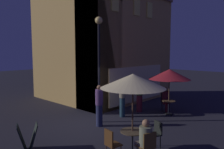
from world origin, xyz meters
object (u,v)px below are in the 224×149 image
at_px(menu_sandwich_board, 28,137).
at_px(patron_standing_4, 99,106).
at_px(cafe_chair_2, 148,145).
at_px(patron_seated_1, 145,138).
at_px(patio_umbrella_0, 170,74).
at_px(cafe_table_1, 132,137).
at_px(cafe_chair_3, 156,132).
at_px(street_lamp_near_corner, 99,50).
at_px(patron_seated_0, 166,98).
at_px(cafe_chair_1, 111,142).
at_px(patio_umbrella_1, 133,81).
at_px(patron_standing_3, 122,98).
at_px(cafe_chair_0, 165,100).
at_px(patron_standing_2, 139,96).
at_px(cafe_table_0, 169,105).

relative_size(menu_sandwich_board, patron_standing_4, 0.49).
distance_m(cafe_chair_2, patron_seated_1, 0.20).
bearing_deg(patron_seated_1, menu_sandwich_board, 50.58).
height_order(patio_umbrella_0, patron_standing_4, patio_umbrella_0).
distance_m(cafe_table_1, cafe_chair_3, 0.88).
bearing_deg(street_lamp_near_corner, patron_seated_0, -18.66).
xyz_separation_m(cafe_chair_1, patron_standing_4, (1.89, 2.46, 0.33)).
height_order(menu_sandwich_board, patron_standing_4, patron_standing_4).
height_order(cafe_table_1, patio_umbrella_1, patio_umbrella_1).
bearing_deg(patio_umbrella_1, patron_standing_3, 44.81).
height_order(patron_seated_1, patron_standing_3, patron_standing_3).
height_order(cafe_table_1, patron_seated_1, patron_seated_1).
relative_size(cafe_chair_0, cafe_chair_1, 1.01).
bearing_deg(patio_umbrella_0, patron_seated_1, -158.87).
height_order(cafe_chair_1, patron_standing_2, patron_standing_2).
distance_m(patron_seated_0, patron_standing_2, 1.45).
xyz_separation_m(cafe_chair_3, patron_seated_0, (4.39, 2.09, 0.17)).
relative_size(street_lamp_near_corner, cafe_table_1, 6.19).
bearing_deg(patio_umbrella_1, cafe_chair_0, 19.17).
bearing_deg(patron_seated_0, cafe_chair_2, -16.93).
height_order(patio_umbrella_0, cafe_chair_3, patio_umbrella_0).
xyz_separation_m(patio_umbrella_0, patron_standing_4, (-3.59, 1.34, -1.16)).
height_order(cafe_table_1, patron_standing_4, patron_standing_4).
xyz_separation_m(cafe_chair_0, cafe_chair_2, (-5.56, -2.58, -0.00)).
relative_size(street_lamp_near_corner, menu_sandwich_board, 5.42).
height_order(cafe_chair_0, patron_standing_2, patron_standing_2).
xyz_separation_m(menu_sandwich_board, patron_standing_2, (6.26, 0.11, 0.41)).
bearing_deg(cafe_chair_3, cafe_table_1, -0.00).
relative_size(menu_sandwich_board, patio_umbrella_1, 0.34).
bearing_deg(patron_standing_2, patron_seated_0, 93.58).
distance_m(cafe_table_0, patron_standing_2, 1.57).
distance_m(cafe_chair_3, patron_standing_2, 4.48).
xyz_separation_m(street_lamp_near_corner, cafe_chair_1, (-2.28, -2.86, -2.67)).
bearing_deg(patron_seated_1, cafe_table_1, 0.00).
height_order(cafe_table_1, patron_standing_2, patron_standing_2).
bearing_deg(patron_standing_3, cafe_chair_0, 16.72).
xyz_separation_m(patio_umbrella_0, patron_seated_1, (-4.87, -1.88, -1.33)).
xyz_separation_m(patio_umbrella_1, cafe_chair_1, (-0.82, 0.15, -1.72)).
distance_m(cafe_table_1, patron_seated_1, 0.67).
height_order(street_lamp_near_corner, patron_standing_3, street_lamp_near_corner).
relative_size(patio_umbrella_1, patron_seated_1, 1.96).
height_order(cafe_chair_0, patron_standing_4, patron_standing_4).
xyz_separation_m(cafe_chair_0, cafe_chair_1, (-6.12, -1.69, -0.01)).
distance_m(patio_umbrella_1, patron_standing_4, 3.15).
xyz_separation_m(cafe_chair_2, patron_seated_1, (0.05, 0.13, 0.15)).
relative_size(cafe_table_0, patio_umbrella_0, 0.31).
xyz_separation_m(cafe_chair_0, patron_standing_3, (-2.51, 0.93, 0.36)).
bearing_deg(cafe_chair_3, patron_standing_4, -72.26).
height_order(patron_standing_2, patron_standing_3, patron_standing_3).
height_order(cafe_table_0, cafe_chair_1, cafe_chair_1).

